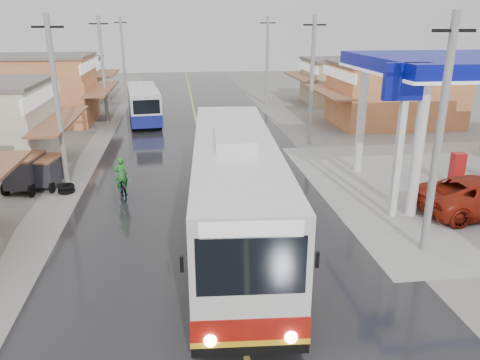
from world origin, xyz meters
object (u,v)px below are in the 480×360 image
Objects in this scene: cyclist at (122,184)px; tyre_stack at (66,189)px; second_bus at (144,104)px; coach_bus at (235,191)px; tricycle_far at (46,170)px; tricycle_near at (25,171)px.

tyre_stack is (-2.72, 1.01, -0.44)m from cyclist.
second_bus is 16.69m from cyclist.
cyclist is (0.01, -16.67, -0.82)m from second_bus.
coach_bus is 10.91m from tricycle_far.
coach_bus is at bearing -84.95° from second_bus.
second_bus is 3.49× the size of tricycle_near.
tricycle_near is (-9.16, 6.72, -1.01)m from coach_bus.
tricycle_far is at bearing 138.94° from cyclist.
coach_bus is 1.61× the size of second_bus.
tricycle_far is (-8.29, 7.00, -1.13)m from coach_bus.
cyclist is at bearing -20.43° from tyre_stack.
coach_bus is at bearing -40.15° from tyre_stack.
coach_bus reaches higher than cyclist.
tricycle_far is at bearing 139.71° from tyre_stack.
tricycle_far is 2.70× the size of tyre_stack.
coach_bus is 9.64m from tyre_stack.
second_bus is 4.29× the size of cyclist.
tricycle_far is 1.53m from tyre_stack.
cyclist reaches higher than tricycle_near.
tyre_stack is at bearing 145.30° from cyclist.
cyclist is at bearing -11.90° from tricycle_near.
cyclist is 2.94m from tyre_stack.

